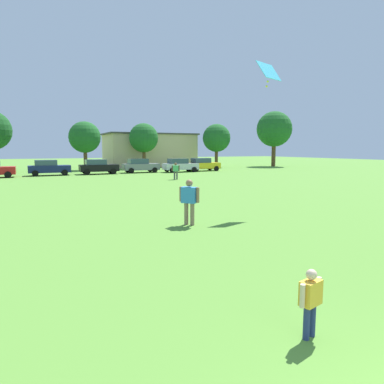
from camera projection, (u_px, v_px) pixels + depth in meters
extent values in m
plane|color=#568C33|center=(81.00, 183.00, 29.48)|extent=(160.00, 160.00, 0.00)
cylinder|color=navy|center=(306.00, 323.00, 5.21)|extent=(0.10, 0.10, 0.53)
cylinder|color=navy|center=(312.00, 319.00, 5.31)|extent=(0.10, 0.10, 0.53)
cube|color=yellow|center=(311.00, 293.00, 5.20)|extent=(0.39, 0.28, 0.38)
cylinder|color=beige|center=(302.00, 296.00, 5.06)|extent=(0.08, 0.08, 0.36)
cylinder|color=beige|center=(319.00, 288.00, 5.34)|extent=(0.08, 0.08, 0.36)
sphere|color=beige|center=(312.00, 275.00, 5.17)|extent=(0.17, 0.17, 0.17)
cylinder|color=#8C7259|center=(186.00, 214.00, 13.13)|extent=(0.16, 0.16, 0.85)
cylinder|color=#8C7259|center=(192.00, 214.00, 13.02)|extent=(0.16, 0.16, 0.85)
cube|color=#337FCC|center=(189.00, 195.00, 12.98)|extent=(0.61, 0.64, 0.60)
cylinder|color=#936B4C|center=(181.00, 194.00, 13.13)|extent=(0.12, 0.12, 0.57)
cylinder|color=#936B4C|center=(198.00, 195.00, 12.83)|extent=(0.12, 0.12, 0.57)
sphere|color=#936B4C|center=(189.00, 183.00, 12.92)|extent=(0.27, 0.27, 0.27)
cylinder|color=#4C4C51|center=(174.00, 175.00, 32.45)|extent=(0.15, 0.15, 0.78)
cylinder|color=#4C4C51|center=(177.00, 175.00, 32.46)|extent=(0.15, 0.15, 0.78)
cube|color=#4CB266|center=(176.00, 168.00, 32.37)|extent=(0.59, 0.46, 0.55)
cylinder|color=brown|center=(172.00, 168.00, 32.35)|extent=(0.11, 0.11, 0.52)
cylinder|color=brown|center=(179.00, 168.00, 32.39)|extent=(0.11, 0.11, 0.52)
sphere|color=brown|center=(176.00, 164.00, 32.32)|extent=(0.24, 0.24, 0.24)
cube|color=#3FBFE5|center=(269.00, 71.00, 15.76)|extent=(1.43, 1.00, 0.83)
sphere|color=yellow|center=(269.00, 77.00, 15.79)|extent=(0.10, 0.10, 0.10)
sphere|color=yellow|center=(268.00, 81.00, 15.79)|extent=(0.10, 0.10, 0.10)
sphere|color=yellow|center=(267.00, 86.00, 15.80)|extent=(0.10, 0.10, 0.10)
cylinder|color=black|center=(9.00, 174.00, 35.80)|extent=(0.64, 0.22, 0.64)
cylinder|color=black|center=(8.00, 175.00, 34.19)|extent=(0.64, 0.22, 0.64)
cube|color=#141E4C|center=(50.00, 169.00, 37.42)|extent=(4.30, 1.80, 0.76)
cube|color=#334756|center=(46.00, 163.00, 37.19)|extent=(2.24, 1.58, 0.60)
cylinder|color=black|center=(63.00, 172.00, 38.89)|extent=(0.64, 0.22, 0.64)
cylinder|color=black|center=(65.00, 173.00, 37.27)|extent=(0.64, 0.22, 0.64)
cylinder|color=black|center=(35.00, 172.00, 37.66)|extent=(0.64, 0.22, 0.64)
cylinder|color=black|center=(35.00, 173.00, 36.04)|extent=(0.64, 0.22, 0.64)
cube|color=black|center=(99.00, 168.00, 39.42)|extent=(4.30, 1.80, 0.76)
cube|color=#334756|center=(96.00, 162.00, 39.19)|extent=(2.24, 1.58, 0.60)
cylinder|color=black|center=(110.00, 170.00, 40.89)|extent=(0.64, 0.22, 0.64)
cylinder|color=black|center=(114.00, 171.00, 39.28)|extent=(0.64, 0.22, 0.64)
cylinder|color=black|center=(85.00, 171.00, 39.66)|extent=(0.64, 0.22, 0.64)
cylinder|color=black|center=(87.00, 172.00, 38.05)|extent=(0.64, 0.22, 0.64)
cube|color=slate|center=(141.00, 167.00, 41.89)|extent=(4.30, 1.80, 0.76)
cube|color=#334756|center=(138.00, 161.00, 41.66)|extent=(2.24, 1.58, 0.60)
cylinder|color=black|center=(150.00, 169.00, 43.36)|extent=(0.64, 0.22, 0.64)
cylinder|color=black|center=(155.00, 170.00, 41.74)|extent=(0.64, 0.22, 0.64)
cylinder|color=black|center=(127.00, 170.00, 42.13)|extent=(0.64, 0.22, 0.64)
cylinder|color=black|center=(131.00, 171.00, 40.51)|extent=(0.64, 0.22, 0.64)
cube|color=silver|center=(180.00, 166.00, 42.89)|extent=(4.30, 1.80, 0.76)
cube|color=#334756|center=(178.00, 161.00, 42.66)|extent=(2.24, 1.58, 0.60)
cylinder|color=black|center=(188.00, 169.00, 44.36)|extent=(0.64, 0.22, 0.64)
cylinder|color=black|center=(194.00, 170.00, 42.74)|extent=(0.64, 0.22, 0.64)
cylinder|color=black|center=(167.00, 169.00, 43.13)|extent=(0.64, 0.22, 0.64)
cylinder|color=black|center=(172.00, 170.00, 41.51)|extent=(0.64, 0.22, 0.64)
cube|color=yellow|center=(203.00, 166.00, 45.00)|extent=(4.30, 1.80, 0.76)
cube|color=#334756|center=(201.00, 160.00, 44.77)|extent=(2.24, 1.58, 0.60)
cylinder|color=black|center=(210.00, 168.00, 46.47)|extent=(0.64, 0.22, 0.64)
cylinder|color=black|center=(216.00, 169.00, 44.86)|extent=(0.64, 0.22, 0.64)
cylinder|color=black|center=(190.00, 168.00, 45.24)|extent=(0.64, 0.22, 0.64)
cylinder|color=black|center=(196.00, 169.00, 43.63)|extent=(0.64, 0.22, 0.64)
cylinder|color=brown|center=(86.00, 160.00, 46.43)|extent=(0.49, 0.49, 2.65)
sphere|color=#1E5B23|center=(85.00, 137.00, 46.04)|extent=(4.19, 4.19, 4.19)
cylinder|color=brown|center=(144.00, 159.00, 50.36)|extent=(0.49, 0.49, 2.67)
sphere|color=#1E5B23|center=(144.00, 138.00, 49.97)|extent=(4.22, 4.22, 4.22)
cylinder|color=brown|center=(216.00, 159.00, 53.66)|extent=(0.50, 0.50, 2.72)
sphere|color=#1E5B23|center=(217.00, 138.00, 53.26)|extent=(4.30, 4.30, 4.30)
cylinder|color=brown|center=(273.00, 155.00, 56.97)|extent=(0.67, 0.67, 3.65)
sphere|color=#1E5B23|center=(274.00, 129.00, 56.43)|extent=(5.77, 5.77, 5.77)
cube|color=beige|center=(149.00, 151.00, 56.99)|extent=(13.81, 8.46, 5.12)
cube|color=#4C4742|center=(149.00, 134.00, 56.65)|extent=(14.36, 8.80, 0.24)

